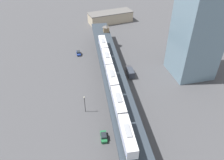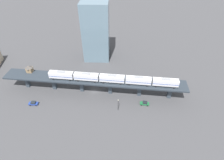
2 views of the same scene
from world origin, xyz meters
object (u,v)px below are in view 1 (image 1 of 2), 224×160
(street_car_green, at_px, (104,136))
(delivery_truck, at_px, (130,72))
(warehouse_building, at_px, (110,17))
(office_tower, at_px, (197,34))
(subway_train, at_px, (112,78))
(street_lamp, at_px, (85,103))
(street_car_blue, at_px, (78,53))
(signal_hut, at_px, (106,28))

(street_car_green, bearing_deg, delivery_truck, 59.38)
(street_car_green, distance_m, delivery_truck, 35.74)
(warehouse_building, height_order, office_tower, office_tower)
(subway_train, xyz_separation_m, delivery_truck, (11.65, 14.69, -9.14))
(delivery_truck, xyz_separation_m, street_lamp, (-21.99, -17.79, 2.35))
(subway_train, bearing_deg, street_car_blue, 101.82)
(subway_train, bearing_deg, delivery_truck, 51.59)
(signal_hut, xyz_separation_m, delivery_truck, (4.14, -28.65, -8.40))
(street_lamp, height_order, warehouse_building, street_lamp)
(delivery_truck, height_order, street_lamp, street_lamp)
(subway_train, distance_m, street_car_green, 19.99)
(street_lamp, xyz_separation_m, warehouse_building, (27.89, 79.27, -0.70))
(subway_train, relative_size, street_lamp, 8.99)
(street_car_green, xyz_separation_m, warehouse_building, (24.10, 92.23, 2.47))
(subway_train, xyz_separation_m, street_car_blue, (-7.96, 38.05, -9.96))
(subway_train, distance_m, signal_hut, 44.00)
(signal_hut, distance_m, warehouse_building, 35.00)
(street_car_blue, height_order, street_lamp, street_lamp)
(subway_train, relative_size, warehouse_building, 2.09)
(warehouse_building, bearing_deg, subway_train, -102.97)
(street_lamp, xyz_separation_m, office_tower, (47.65, 13.97, 13.89))
(signal_hut, height_order, street_car_blue, signal_hut)
(street_lamp, bearing_deg, street_car_blue, 86.70)
(subway_train, height_order, street_lamp, subway_train)
(street_car_green, relative_size, warehouse_building, 0.15)
(office_tower, bearing_deg, signal_hut, 132.55)
(delivery_truck, bearing_deg, signal_hut, 98.23)
(signal_hut, xyz_separation_m, street_car_green, (-14.05, -59.39, -9.22))
(warehouse_building, bearing_deg, street_car_green, -104.64)
(signal_hut, distance_m, street_car_blue, 18.78)
(street_car_green, height_order, delivery_truck, delivery_truck)
(office_tower, bearing_deg, street_car_green, -148.45)
(signal_hut, xyz_separation_m, street_lamp, (-17.85, -46.44, -6.05))
(signal_hut, bearing_deg, street_car_blue, -161.10)
(signal_hut, bearing_deg, street_lamp, -111.02)
(street_car_green, bearing_deg, street_lamp, 106.32)
(signal_hut, bearing_deg, office_tower, -47.45)
(street_lamp, bearing_deg, street_car_green, -73.68)
(warehouse_building, bearing_deg, street_lamp, -109.38)
(subway_train, relative_size, street_car_blue, 14.10)
(delivery_truck, distance_m, street_lamp, 28.38)
(street_car_blue, distance_m, street_lamp, 41.33)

